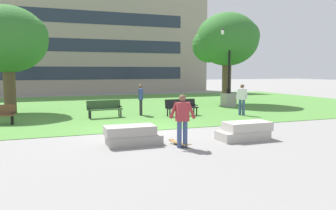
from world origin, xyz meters
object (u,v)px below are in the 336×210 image
(person_bystander_far_lawn, at_px, (242,98))
(lamp_post_left, at_px, (229,91))
(person_skateboarder, at_px, (182,118))
(park_bench_far_left, at_px, (181,106))
(park_bench_near_left, at_px, (105,108))
(concrete_block_center, at_px, (132,135))
(concrete_block_left, at_px, (245,131))
(skateboard, at_px, (180,143))
(person_bystander_near_lawn, at_px, (141,98))

(person_bystander_far_lawn, bearing_deg, lamp_post_left, 68.75)
(person_skateboarder, distance_m, park_bench_far_left, 7.36)
(park_bench_near_left, distance_m, person_bystander_far_lawn, 7.46)
(concrete_block_center, bearing_deg, lamp_post_left, 45.11)
(concrete_block_left, distance_m, person_skateboarder, 2.68)
(concrete_block_center, distance_m, skateboard, 1.61)
(person_bystander_far_lawn, bearing_deg, person_skateboarder, -135.59)
(park_bench_far_left, bearing_deg, skateboard, -112.89)
(lamp_post_left, bearing_deg, person_bystander_far_lawn, -111.25)
(concrete_block_left, height_order, park_bench_far_left, park_bench_far_left)
(concrete_block_center, height_order, person_bystander_near_lawn, person_bystander_near_lawn)
(person_bystander_far_lawn, bearing_deg, concrete_block_center, -146.52)
(park_bench_far_left, relative_size, person_bystander_near_lawn, 1.07)
(lamp_post_left, height_order, person_bystander_near_lawn, lamp_post_left)
(person_bystander_far_lawn, bearing_deg, park_bench_far_left, 163.82)
(park_bench_near_left, xyz_separation_m, park_bench_far_left, (4.05, -0.72, 0.00))
(concrete_block_center, distance_m, lamp_post_left, 12.81)
(concrete_block_left, relative_size, park_bench_near_left, 1.04)
(person_skateboarder, distance_m, person_bystander_near_lawn, 7.80)
(park_bench_far_left, height_order, lamp_post_left, lamp_post_left)
(park_bench_far_left, bearing_deg, person_skateboarder, -112.20)
(person_bystander_near_lawn, bearing_deg, skateboard, -95.68)
(park_bench_near_left, distance_m, person_bystander_near_lawn, 2.10)
(concrete_block_center, height_order, lamp_post_left, lamp_post_left)
(park_bench_far_left, xyz_separation_m, lamp_post_left, (4.83, 3.23, 0.54))
(person_skateboarder, xyz_separation_m, person_bystander_far_lawn, (5.99, 5.87, 0.02))
(park_bench_near_left, bearing_deg, skateboard, -79.93)
(concrete_block_left, distance_m, park_bench_near_left, 8.14)
(person_skateboarder, height_order, skateboard, person_skateboarder)
(concrete_block_center, relative_size, park_bench_far_left, 1.02)
(concrete_block_center, height_order, skateboard, concrete_block_center)
(person_skateboarder, xyz_separation_m, park_bench_near_left, (-1.27, 7.52, -0.43))
(park_bench_near_left, relative_size, person_bystander_near_lawn, 1.08)
(skateboard, xyz_separation_m, park_bench_far_left, (2.76, 6.53, 0.45))
(concrete_block_left, xyz_separation_m, person_bystander_near_lawn, (-1.81, 7.41, 0.68))
(concrete_block_left, bearing_deg, concrete_block_center, 171.30)
(person_skateboarder, height_order, person_bystander_far_lawn, person_bystander_far_lawn)
(concrete_block_center, distance_m, person_skateboarder, 1.84)
(lamp_post_left, relative_size, person_bystander_far_lawn, 3.08)
(park_bench_near_left, bearing_deg, person_skateboarder, -80.40)
(skateboard, distance_m, lamp_post_left, 12.40)
(concrete_block_center, relative_size, concrete_block_left, 0.97)
(concrete_block_left, xyz_separation_m, park_bench_far_left, (0.20, 6.44, 0.23))
(skateboard, xyz_separation_m, person_bystander_far_lawn, (5.97, 5.60, 0.90))
(concrete_block_center, relative_size, lamp_post_left, 0.35)
(skateboard, distance_m, park_bench_near_left, 7.38)
(concrete_block_left, relative_size, person_bystander_far_lawn, 1.12)
(person_bystander_far_lawn, bearing_deg, concrete_block_left, -121.79)
(person_skateboarder, relative_size, person_bystander_near_lawn, 1.00)
(concrete_block_center, height_order, person_skateboarder, person_skateboarder)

